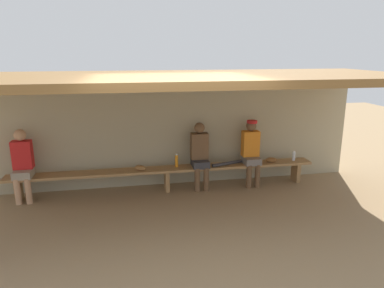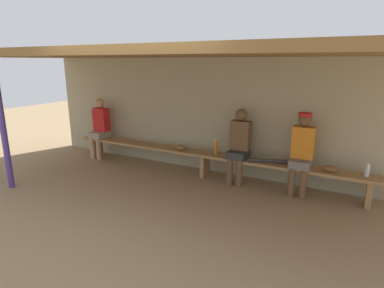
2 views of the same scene
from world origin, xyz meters
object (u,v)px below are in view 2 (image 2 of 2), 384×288
at_px(player_leftmost, 302,150).
at_px(baseball_bat, 274,161).
at_px(water_bottle_green, 367,170).
at_px(baseball_glove_worn, 330,169).
at_px(player_with_sunglasses, 239,143).
at_px(water_bottle_blue, 216,147).
at_px(player_in_blue, 100,126).
at_px(bench, 205,157).
at_px(baseball_glove_dark_brown, 181,147).
at_px(support_post, 3,125).

xyz_separation_m(player_leftmost, baseball_bat, (-0.43, -0.00, -0.25)).
bearing_deg(water_bottle_green, baseball_glove_worn, -178.28).
xyz_separation_m(player_with_sunglasses, water_bottle_blue, (-0.46, 0.04, -0.14)).
bearing_deg(player_in_blue, baseball_bat, -0.04).
relative_size(bench, baseball_glove_worn, 25.00).
bearing_deg(player_in_blue, baseball_glove_dark_brown, -0.52).
xyz_separation_m(bench, baseball_bat, (1.31, -0.00, 0.11)).
bearing_deg(baseball_glove_dark_brown, water_bottle_green, -132.50).
height_order(water_bottle_green, baseball_glove_worn, water_bottle_green).
bearing_deg(support_post, baseball_glove_dark_brown, 43.40).
bearing_deg(baseball_glove_worn, player_leftmost, 4.18).
xyz_separation_m(support_post, baseball_bat, (4.03, 2.10, -0.61)).
relative_size(player_with_sunglasses, water_bottle_green, 6.54).
height_order(player_in_blue, baseball_bat, player_in_blue).
relative_size(bench, player_with_sunglasses, 4.49).
height_order(player_in_blue, water_bottle_blue, player_in_blue).
relative_size(player_with_sunglasses, baseball_glove_worn, 5.56).
distance_m(player_leftmost, baseball_bat, 0.50).
bearing_deg(player_in_blue, support_post, -92.55).
bearing_deg(support_post, baseball_bat, 27.55).
bearing_deg(water_bottle_green, player_in_blue, -179.90).
height_order(player_with_sunglasses, baseball_glove_dark_brown, player_with_sunglasses).
xyz_separation_m(player_with_sunglasses, baseball_bat, (0.64, -0.00, -0.24)).
bearing_deg(bench, support_post, -142.32).
distance_m(bench, water_bottle_blue, 0.29).
distance_m(support_post, baseball_bat, 4.58).
relative_size(player_in_blue, player_leftmost, 0.99).
relative_size(player_in_blue, water_bottle_blue, 4.99).
bearing_deg(water_bottle_green, water_bottle_blue, 179.31).
height_order(bench, baseball_glove_dark_brown, baseball_glove_dark_brown).
distance_m(player_leftmost, water_bottle_green, 0.97).
height_order(water_bottle_blue, baseball_bat, water_bottle_blue).
bearing_deg(baseball_glove_dark_brown, player_in_blue, 46.46).
bearing_deg(baseball_glove_dark_brown, player_leftmost, -132.51).
bearing_deg(water_bottle_blue, baseball_bat, -2.18).
height_order(baseball_glove_dark_brown, baseball_bat, baseball_glove_dark_brown).
bearing_deg(water_bottle_blue, baseball_glove_worn, -1.30).
relative_size(water_bottle_blue, baseball_glove_dark_brown, 1.11).
bearing_deg(player_in_blue, player_with_sunglasses, 0.00).
bearing_deg(support_post, player_leftmost, 25.29).
bearing_deg(baseball_bat, player_leftmost, -17.08).
height_order(support_post, baseball_bat, support_post).
bearing_deg(water_bottle_blue, player_leftmost, -1.44).
height_order(player_leftmost, baseball_glove_dark_brown, player_leftmost).
height_order(player_in_blue, water_bottle_green, player_in_blue).
distance_m(player_with_sunglasses, player_leftmost, 1.07).
xyz_separation_m(support_post, player_leftmost, (4.45, 2.10, -0.35)).
height_order(baseball_glove_dark_brown, baseball_glove_worn, same).
xyz_separation_m(support_post, bench, (2.72, 2.10, -0.71)).
distance_m(support_post, baseball_glove_dark_brown, 3.09).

